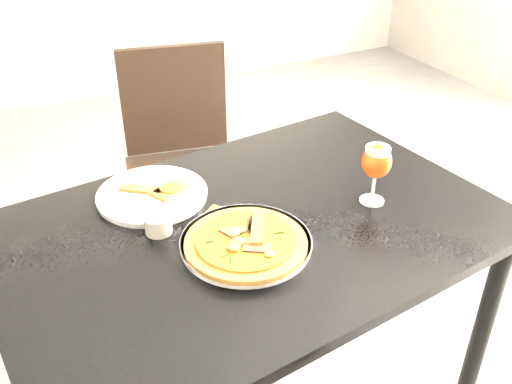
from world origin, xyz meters
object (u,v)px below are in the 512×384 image
chair_far (182,160)px  beer_glass (377,162)px  dining_table (251,253)px  pizza (246,241)px

chair_far → beer_glass: size_ratio=5.69×
dining_table → beer_glass: size_ratio=8.13×
dining_table → pizza: 0.16m
pizza → beer_glass: 0.39m
chair_far → beer_glass: beer_glass is taller
beer_glass → chair_far: bearing=104.1°
chair_far → beer_glass: (0.22, -0.86, 0.37)m
dining_table → pizza: (-0.06, -0.09, 0.12)m
dining_table → chair_far: size_ratio=1.43×
dining_table → chair_far: chair_far is taller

